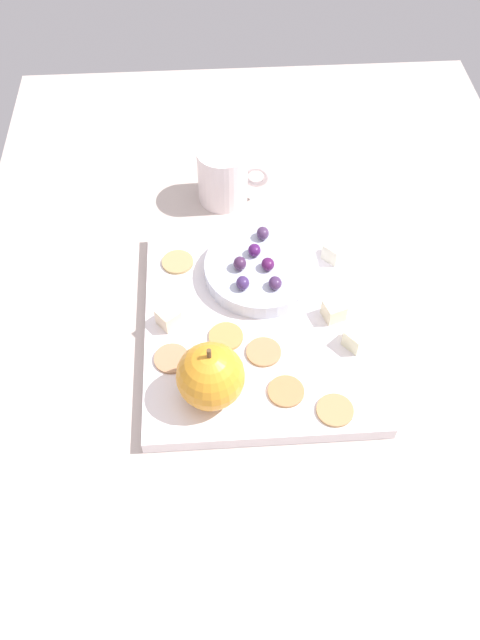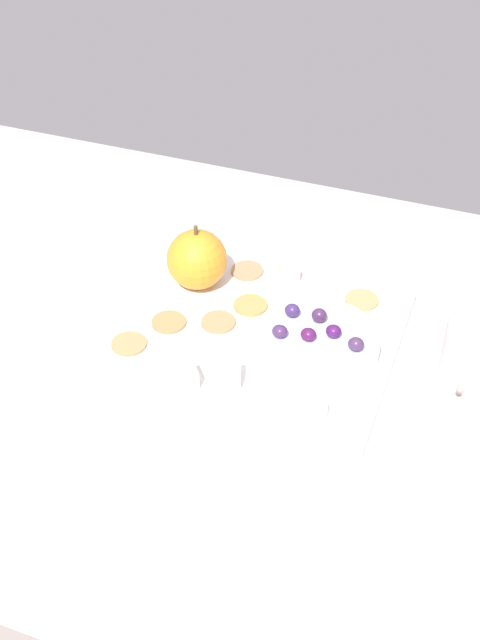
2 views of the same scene
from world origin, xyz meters
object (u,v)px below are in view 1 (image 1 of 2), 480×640
cracker_2 (287,391)px  cracker_4 (226,337)px  serving_dish (261,270)px  cracker_1 (335,410)px  grape_1 (240,263)px  cracker_3 (172,359)px  platter (258,324)px  cracker_5 (264,352)px  cheese_cube_2 (334,311)px  grape_0 (254,250)px  cheese_cube_3 (169,317)px  grape_5 (268,264)px  grape_4 (274,283)px  grape_3 (263,233)px  cheese_cube_0 (356,339)px  cheese_cube_1 (334,252)px  apple_whole (211,376)px  cracker_0 (178,262)px  cup (224,175)px  grape_2 (243,283)px

cracker_2 → cracker_4: 10.96cm
serving_dish → cracker_2: serving_dish is taller
cracker_1 → cracker_4: same height
grape_1 → cracker_3: bearing=143.8°
platter → cracker_5: (-5.23, -0.24, 1.17)cm
serving_dish → cheese_cube_2: bearing=-131.4°
serving_dish → grape_0: bearing=22.7°
cracker_2 → grape_0: (20.63, 2.38, 2.85)cm
cheese_cube_3 → grape_5: bearing=-63.1°
grape_4 → serving_dish: bearing=17.6°
platter → grape_3: grape_3 is taller
cheese_cube_0 → cheese_cube_1: (14.98, 0.45, 0.00)cm
cracker_4 → cracker_5: 5.30cm
cheese_cube_0 → grape_5: 15.47cm
cheese_cube_1 → cracker_5: bearing=144.3°
cheese_cube_3 → cracker_5: (-5.38, -11.76, -1.06)cm
cheese_cube_3 → cheese_cube_0: bearing=-101.7°
apple_whole → cheese_cube_2: bearing=-56.5°
cheese_cube_2 → cracker_4: (-2.49, 14.08, -1.06)cm
cheese_cube_0 → apple_whole: bearing=108.4°
serving_dish → cracker_0: bearing=75.3°
cheese_cube_2 → grape_1: 13.87cm
cheese_cube_3 → grape_0: 15.11cm
cheese_cube_2 → cracker_4: cheese_cube_2 is taller
apple_whole → cup: 36.87cm
cheese_cube_3 → cracker_3: (-5.64, -0.30, -1.06)cm
cracker_5 → grape_0: 15.05cm
serving_dish → cracker_4: (-10.25, 5.29, -0.93)cm
serving_dish → cracker_5: size_ratio=3.50×
platter → serving_dish: (7.69, -0.95, 2.10)cm
cracker_2 → grape_2: grape_2 is taller
cheese_cube_2 → grape_4: bearing=64.2°
apple_whole → cheese_cube_3: apple_whole is taller
cracker_0 → grape_5: (-3.77, -12.18, 2.85)cm
grape_2 → cup: size_ratio=0.18×
cracker_0 → grape_4: 14.82cm
serving_dish → grape_4: (-4.15, -1.32, 1.92)cm
cracker_5 → grape_5: 12.55cm
cracker_4 → grape_2: 7.41cm
cracker_3 → cup: (31.40, -8.01, 2.25)cm
cracker_5 → grape_3: size_ratio=2.29×
cheese_cube_3 → cheese_cube_1: bearing=-66.1°
platter → serving_dish: bearing=-7.1°
platter → cheese_cube_3: bearing=89.2°
cheese_cube_3 → grape_1: (7.00, -9.57, 1.90)cm
platter → cheese_cube_1: cheese_cube_1 is taller
apple_whole → cracker_5: size_ratio=1.82×
grape_3 → cracker_3: bearing=144.8°
cracker_1 → apple_whole: bearing=77.4°
cheese_cube_0 → cheese_cube_2: (4.63, 2.10, 0.00)cm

